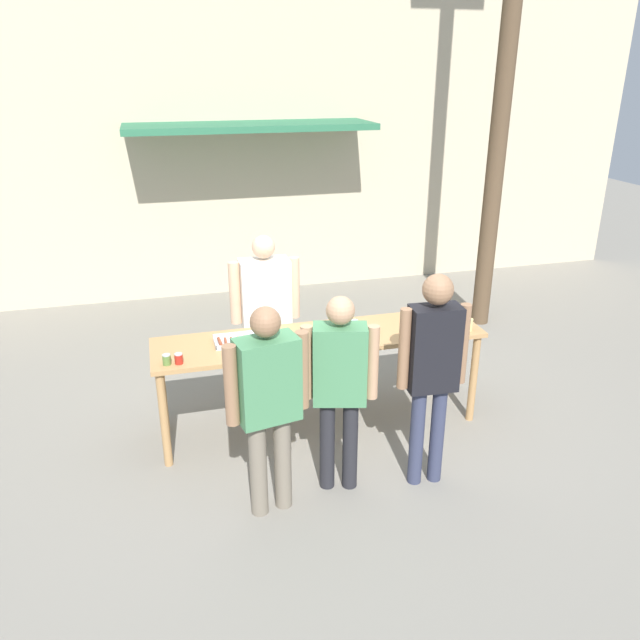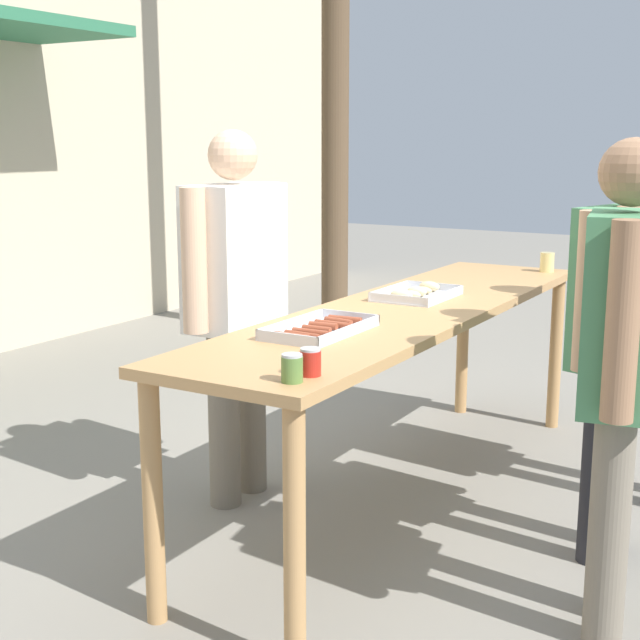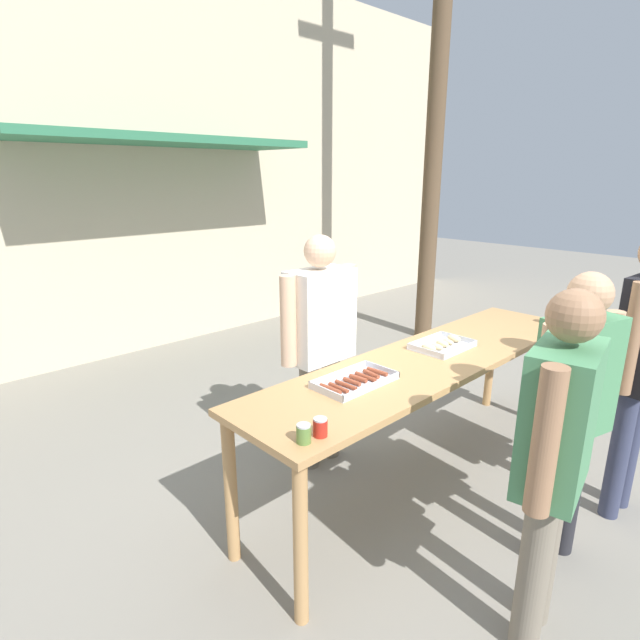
% 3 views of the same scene
% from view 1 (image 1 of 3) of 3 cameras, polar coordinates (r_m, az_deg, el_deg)
% --- Properties ---
extents(ground_plane, '(24.00, 24.00, 0.00)m').
position_cam_1_polar(ground_plane, '(5.94, -0.00, -9.51)').
color(ground_plane, gray).
extents(building_facade_back, '(12.00, 1.11, 4.50)m').
position_cam_1_polar(building_facade_back, '(8.99, -6.92, 16.53)').
color(building_facade_back, beige).
rests_on(building_facade_back, ground).
extents(serving_table, '(2.93, 0.69, 0.91)m').
position_cam_1_polar(serving_table, '(5.55, -0.00, -2.38)').
color(serving_table, tan).
rests_on(serving_table, ground).
extents(food_tray_sausages, '(0.48, 0.27, 0.04)m').
position_cam_1_polar(food_tray_sausages, '(5.43, -7.16, -1.86)').
color(food_tray_sausages, silver).
rests_on(food_tray_sausages, serving_table).
extents(food_tray_buns, '(0.41, 0.29, 0.06)m').
position_cam_1_polar(food_tray_buns, '(5.60, 1.80, -0.84)').
color(food_tray_buns, silver).
rests_on(food_tray_buns, serving_table).
extents(condiment_jar_mustard, '(0.07, 0.07, 0.09)m').
position_cam_1_polar(condiment_jar_mustard, '(5.12, -13.84, -3.53)').
color(condiment_jar_mustard, '#567A38').
rests_on(condiment_jar_mustard, serving_table).
extents(condiment_jar_ketchup, '(0.07, 0.07, 0.09)m').
position_cam_1_polar(condiment_jar_ketchup, '(5.12, -12.79, -3.46)').
color(condiment_jar_ketchup, '#B22319').
rests_on(condiment_jar_ketchup, serving_table).
extents(beer_cup, '(0.08, 0.08, 0.11)m').
position_cam_1_polar(beer_cup, '(5.77, 13.42, -0.41)').
color(beer_cup, '#DBC67A').
rests_on(beer_cup, serving_table).
extents(person_server_behind_table, '(0.68, 0.26, 1.68)m').
position_cam_1_polar(person_server_behind_table, '(6.03, -5.01, 1.36)').
color(person_server_behind_table, '#756B5B').
rests_on(person_server_behind_table, ground).
extents(person_customer_holding_hotdog, '(0.62, 0.32, 1.64)m').
position_cam_1_polar(person_customer_holding_hotdog, '(4.43, -4.77, -6.93)').
color(person_customer_holding_hotdog, '#756B5B').
rests_on(person_customer_holding_hotdog, ground).
extents(person_customer_with_cup, '(0.54, 0.23, 1.76)m').
position_cam_1_polar(person_customer_with_cup, '(4.76, 10.25, -3.80)').
color(person_customer_with_cup, '#333851').
rests_on(person_customer_with_cup, ground).
extents(person_customer_waiting_in_line, '(0.56, 0.31, 1.61)m').
position_cam_1_polar(person_customer_waiting_in_line, '(4.67, 1.80, -5.38)').
color(person_customer_waiting_in_line, '#232328').
rests_on(person_customer_waiting_in_line, ground).
extents(utility_pole, '(1.10, 0.22, 6.78)m').
position_cam_1_polar(utility_pole, '(7.88, 16.94, 23.93)').
color(utility_pole, brown).
rests_on(utility_pole, ground).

